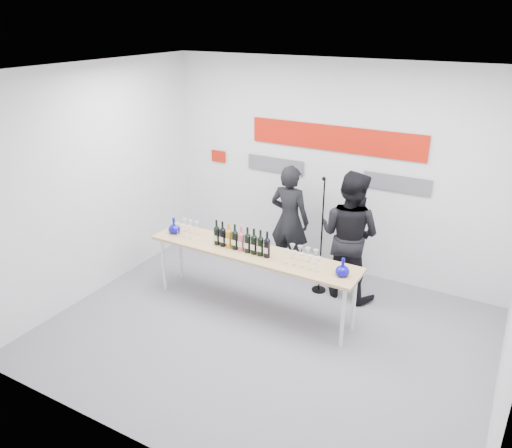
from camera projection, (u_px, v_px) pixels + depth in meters
name	position (u px, v px, depth m)	size (l,w,h in m)	color
ground	(265.00, 333.00, 5.95)	(5.00, 5.00, 0.00)	slate
back_wall	(333.00, 170.00, 6.98)	(5.00, 0.04, 3.00)	silver
signage	(330.00, 148.00, 6.86)	(3.38, 0.02, 0.79)	#B81707
tasting_table	(252.00, 256.00, 6.15)	(2.75, 0.58, 0.82)	tan
wine_bottles	(241.00, 238.00, 6.08)	(0.80, 0.08, 0.33)	black
decanter_left	(174.00, 225.00, 6.60)	(0.16, 0.16, 0.21)	#0D0898
decanter_right	(343.00, 267.00, 5.52)	(0.16, 0.16, 0.21)	#0D0898
glasses_left	(187.00, 229.00, 6.54)	(0.27, 0.23, 0.18)	silver
glasses_right	(303.00, 257.00, 5.77)	(0.46, 0.23, 0.18)	silver
presenter_left	(289.00, 220.00, 7.08)	(0.59, 0.39, 1.61)	black
presenter_right	(349.00, 235.00, 6.46)	(0.84, 0.66, 1.73)	black
mic_stand	(320.00, 258.00, 6.67)	(0.19, 0.19, 1.65)	black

